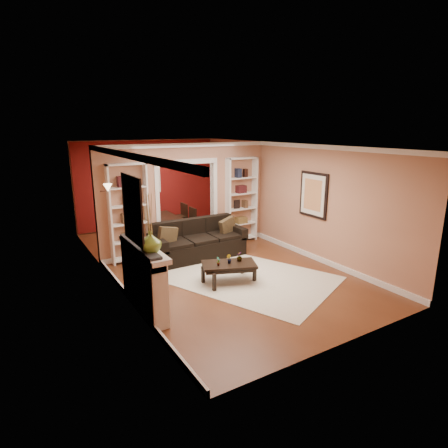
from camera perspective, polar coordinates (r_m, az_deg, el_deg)
floor at (r=8.85m, az=-2.18°, el=-5.80°), size 8.00×8.00×0.00m
ceiling at (r=8.30m, az=-2.36°, el=11.95°), size 8.00×8.00×0.00m
wall_back at (r=12.08m, az=-11.53°, el=6.08°), size 8.00×0.00×8.00m
wall_front at (r=5.44m, az=18.61°, el=-4.78°), size 8.00×0.00×8.00m
wall_left at (r=7.67m, az=-17.15°, el=0.89°), size 0.00×8.00×8.00m
wall_right at (r=9.73m, az=9.44°, el=4.16°), size 0.00×8.00×8.00m
partition_wall at (r=9.52m, az=-5.77°, el=4.05°), size 4.50×0.15×2.70m
red_back_panel at (r=12.05m, az=-11.47°, el=5.92°), size 4.44×0.04×2.64m
dining_window at (r=11.99m, az=-11.46°, el=6.98°), size 0.78×0.03×0.98m
area_rug at (r=7.96m, az=3.73°, el=-8.18°), size 3.58×4.07×0.01m
sofa at (r=9.06m, az=-3.89°, el=-2.36°), size 2.28×0.98×0.89m
pillow_left at (r=8.66m, az=-8.62°, el=-1.82°), size 0.46×0.19×0.45m
pillow_right at (r=9.36m, az=0.54°, el=-0.39°), size 0.47×0.24×0.45m
coffee_table at (r=7.68m, az=0.76°, el=-7.42°), size 1.21×0.94×0.41m
plant_left at (r=7.45m, az=-0.87°, el=-5.68°), size 0.12×0.11×0.19m
plant_center at (r=7.57m, az=0.77°, el=-5.36°), size 0.11×0.12×0.18m
plant_right at (r=7.70m, az=2.36°, el=-4.96°), size 0.16×0.16×0.20m
bookshelf_left at (r=8.86m, az=-14.34°, el=1.55°), size 0.90×0.30×2.30m
bookshelf_right at (r=10.16m, az=2.61°, el=3.63°), size 0.90×0.30×2.30m
fireplace at (r=6.57m, az=-11.98°, el=-8.14°), size 0.32×1.70×1.16m
vase at (r=5.97m, az=-11.12°, el=-2.71°), size 0.39×0.39×0.35m
mirror at (r=6.17m, az=-13.80°, el=2.15°), size 0.03×0.95×1.10m
wall_sconce at (r=8.13m, az=-17.69°, el=5.05°), size 0.18×0.18×0.22m
framed_art at (r=8.95m, az=13.44°, el=4.34°), size 0.04×0.85×1.05m
dining_table at (r=10.93m, az=-9.09°, el=-0.41°), size 1.61×0.90×0.57m
dining_chair_nw at (r=10.43m, az=-11.30°, el=-0.38°), size 0.53×0.53×0.87m
dining_chair_ne at (r=10.84m, az=-5.83°, el=0.32°), size 0.48×0.48×0.84m
dining_chair_sw at (r=10.97m, az=-12.38°, el=0.51°), size 0.54×0.54×0.95m
dining_chair_se at (r=11.37m, az=-7.13°, el=1.01°), size 0.46×0.46×0.86m
chandelier at (r=10.79m, az=-9.33°, el=8.77°), size 0.50×0.50×0.30m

